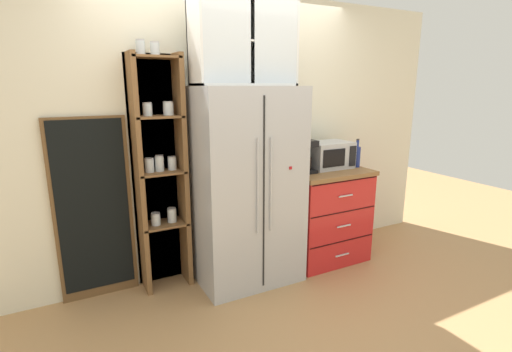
# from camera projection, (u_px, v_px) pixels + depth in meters

# --- Properties ---
(ground_plane) EXTENTS (10.55, 10.55, 0.00)m
(ground_plane) POSITION_uv_depth(u_px,v_px,m) (248.00, 277.00, 3.49)
(ground_plane) COLOR tan
(wall_back_cream) EXTENTS (4.86, 0.10, 2.55)m
(wall_back_cream) POSITION_uv_depth(u_px,v_px,m) (228.00, 136.00, 3.53)
(wall_back_cream) COLOR silver
(wall_back_cream) RESTS_ON ground
(refrigerator) EXTENTS (0.90, 0.67, 1.73)m
(refrigerator) POSITION_uv_depth(u_px,v_px,m) (246.00, 187.00, 3.31)
(refrigerator) COLOR #B7BABF
(refrigerator) RESTS_ON ground
(pantry_shelf_column) EXTENTS (0.44, 0.28, 2.08)m
(pantry_shelf_column) POSITION_uv_depth(u_px,v_px,m) (159.00, 170.00, 3.18)
(pantry_shelf_column) COLOR brown
(pantry_shelf_column) RESTS_ON ground
(counter_cabinet) EXTENTS (0.81, 0.65, 0.93)m
(counter_cabinet) POSITION_uv_depth(u_px,v_px,m) (323.00, 214.00, 3.81)
(counter_cabinet) COLOR red
(counter_cabinet) RESTS_ON ground
(microwave) EXTENTS (0.44, 0.33, 0.26)m
(microwave) POSITION_uv_depth(u_px,v_px,m) (328.00, 155.00, 3.75)
(microwave) COLOR #B7BABF
(microwave) RESTS_ON counter_cabinet
(coffee_maker) EXTENTS (0.17, 0.20, 0.31)m
(coffee_maker) POSITION_uv_depth(u_px,v_px,m) (303.00, 156.00, 3.55)
(coffee_maker) COLOR black
(coffee_maker) RESTS_ON counter_cabinet
(mug_red) EXTENTS (0.12, 0.08, 0.09)m
(mug_red) POSITION_uv_depth(u_px,v_px,m) (322.00, 164.00, 3.74)
(mug_red) COLOR red
(mug_red) RESTS_ON counter_cabinet
(mug_sage) EXTENTS (0.11, 0.08, 0.09)m
(mug_sage) POSITION_uv_depth(u_px,v_px,m) (327.00, 165.00, 3.67)
(mug_sage) COLOR #8CA37F
(mug_sage) RESTS_ON counter_cabinet
(bottle_cobalt) EXTENTS (0.07, 0.07, 0.28)m
(bottle_cobalt) POSITION_uv_depth(u_px,v_px,m) (357.00, 155.00, 3.78)
(bottle_cobalt) COLOR navy
(bottle_cobalt) RESTS_ON counter_cabinet
(upper_cabinet) EXTENTS (0.86, 0.32, 0.69)m
(upper_cabinet) POSITION_uv_depth(u_px,v_px,m) (242.00, 43.00, 3.07)
(upper_cabinet) COLOR silver
(upper_cabinet) RESTS_ON refrigerator
(chalkboard_menu) EXTENTS (0.60, 0.04, 1.51)m
(chalkboard_menu) POSITION_uv_depth(u_px,v_px,m) (93.00, 210.00, 3.03)
(chalkboard_menu) COLOR brown
(chalkboard_menu) RESTS_ON ground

